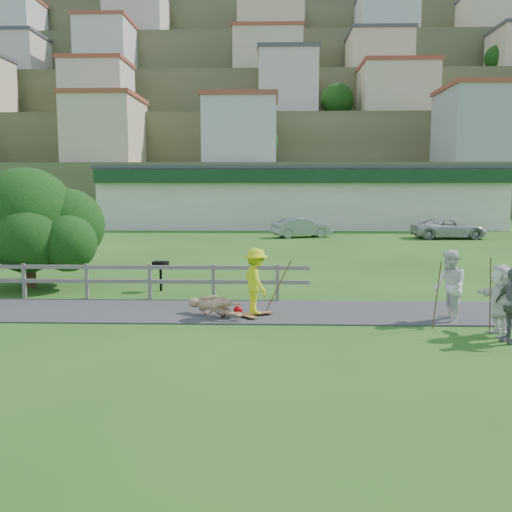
% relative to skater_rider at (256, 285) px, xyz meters
% --- Properties ---
extents(ground, '(260.00, 260.00, 0.00)m').
position_rel_skater_rider_xyz_m(ground, '(-1.40, -0.93, -0.89)').
color(ground, '#255418').
rests_on(ground, ground).
extents(path, '(34.00, 3.00, 0.04)m').
position_rel_skater_rider_xyz_m(path, '(-1.40, 0.57, -0.87)').
color(path, '#373739').
rests_on(path, ground).
extents(fence, '(15.05, 0.10, 1.10)m').
position_rel_skater_rider_xyz_m(fence, '(-6.02, 2.37, -0.17)').
color(fence, slate).
rests_on(fence, ground).
extents(strip_mall, '(32.50, 10.75, 5.10)m').
position_rel_skater_rider_xyz_m(strip_mall, '(2.60, 34.01, 1.69)').
color(strip_mall, beige).
rests_on(strip_mall, ground).
extents(hillside, '(220.00, 67.00, 47.50)m').
position_rel_skater_rider_xyz_m(hillside, '(-1.40, 90.37, 13.52)').
color(hillside, '#454F2E').
rests_on(hillside, ground).
extents(skater_rider, '(1.04, 1.31, 1.78)m').
position_rel_skater_rider_xyz_m(skater_rider, '(0.00, 0.00, 0.00)').
color(skater_rider, '#F0F517').
rests_on(skater_rider, ground).
extents(skater_fallen, '(1.30, 1.63, 0.62)m').
position_rel_skater_rider_xyz_m(skater_fallen, '(-1.10, -0.10, -0.58)').
color(skater_fallen, tan).
rests_on(skater_fallen, ground).
extents(spectator_a, '(0.85, 1.02, 1.91)m').
position_rel_skater_rider_xyz_m(spectator_a, '(5.03, -0.48, 0.06)').
color(spectator_a, white).
rests_on(spectator_a, ground).
extents(spectator_b, '(0.74, 1.09, 1.71)m').
position_rel_skater_rider_xyz_m(spectator_b, '(5.87, -2.34, -0.03)').
color(spectator_b, slate).
rests_on(spectator_b, ground).
extents(spectator_d, '(0.59, 1.61, 1.71)m').
position_rel_skater_rider_xyz_m(spectator_d, '(5.83, -1.73, -0.03)').
color(spectator_d, white).
rests_on(spectator_d, ground).
extents(car_silver, '(4.26, 2.67, 1.33)m').
position_rel_skater_rider_xyz_m(car_silver, '(2.36, 23.66, -0.23)').
color(car_silver, gray).
rests_on(car_silver, ground).
extents(car_white, '(4.99, 2.52, 1.35)m').
position_rel_skater_rider_xyz_m(car_white, '(12.15, 23.06, -0.21)').
color(car_white, beige).
rests_on(car_white, ground).
extents(tree, '(5.35, 5.35, 3.66)m').
position_rel_skater_rider_xyz_m(tree, '(-8.08, 4.32, 0.94)').
color(tree, black).
rests_on(tree, ground).
extents(bbq, '(0.54, 0.46, 1.01)m').
position_rel_skater_rider_xyz_m(bbq, '(-3.32, 3.69, -0.38)').
color(bbq, black).
rests_on(bbq, ground).
extents(longboard_rider, '(0.95, 0.51, 0.10)m').
position_rel_skater_rider_xyz_m(longboard_rider, '(0.00, -0.00, -0.84)').
color(longboard_rider, brown).
rests_on(longboard_rider, ground).
extents(longboard_fallen, '(0.75, 0.78, 0.10)m').
position_rel_skater_rider_xyz_m(longboard_fallen, '(-0.30, -0.20, -0.84)').
color(longboard_fallen, brown).
rests_on(longboard_fallen, ground).
extents(helmet, '(0.25, 0.25, 0.25)m').
position_rel_skater_rider_xyz_m(helmet, '(-0.50, 0.25, -0.77)').
color(helmet, '#A5060C').
rests_on(helmet, ground).
extents(pole_rider, '(0.03, 0.03, 1.67)m').
position_rel_skater_rider_xyz_m(pole_rider, '(0.60, 0.40, -0.05)').
color(pole_rider, brown).
rests_on(pole_rider, ground).
extents(pole_spec_left, '(0.03, 0.03, 1.69)m').
position_rel_skater_rider_xyz_m(pole_spec_left, '(4.52, -1.15, -0.04)').
color(pole_spec_left, brown).
rests_on(pole_spec_left, ground).
extents(pole_spec_right, '(0.03, 0.03, 1.84)m').
position_rel_skater_rider_xyz_m(pole_spec_right, '(5.68, -1.52, 0.03)').
color(pole_spec_right, brown).
rests_on(pole_spec_right, ground).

